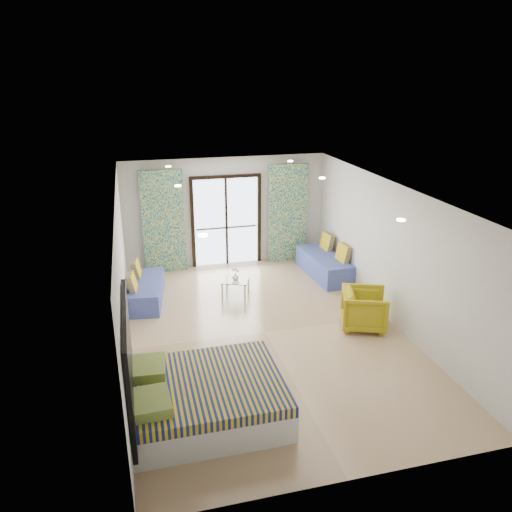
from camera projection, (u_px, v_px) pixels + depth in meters
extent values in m
cube|color=black|center=(225.00, 177.00, 12.00)|extent=(1.76, 0.08, 0.08)
cube|color=black|center=(193.00, 224.00, 12.20)|extent=(0.08, 0.08, 2.20)
cube|color=black|center=(259.00, 220.00, 12.59)|extent=(0.08, 0.08, 2.20)
cube|color=black|center=(226.00, 222.00, 12.39)|extent=(0.05, 0.06, 2.20)
cube|color=#595451|center=(226.00, 228.00, 12.46)|extent=(1.52, 0.03, 0.04)
cube|color=white|center=(163.00, 222.00, 11.85)|extent=(1.00, 0.10, 2.50)
cube|color=white|center=(288.00, 213.00, 12.57)|extent=(1.00, 0.10, 2.50)
cylinder|color=#FFE0B2|center=(203.00, 235.00, 6.34)|extent=(0.12, 0.12, 0.02)
cylinder|color=#FFE0B2|center=(401.00, 220.00, 6.99)|extent=(0.12, 0.12, 0.02)
cylinder|color=#FFE0B2|center=(178.00, 186.00, 9.06)|extent=(0.12, 0.12, 0.02)
cylinder|color=#FFE0B2|center=(322.00, 178.00, 9.71)|extent=(0.12, 0.12, 0.02)
cylinder|color=#FFE0B2|center=(168.00, 166.00, 10.88)|extent=(0.12, 0.12, 0.02)
cylinder|color=#FFE0B2|center=(290.00, 161.00, 11.53)|extent=(0.12, 0.12, 0.02)
cube|color=black|center=(129.00, 362.00, 6.53)|extent=(0.06, 2.10, 1.50)
cube|color=silver|center=(127.00, 319.00, 7.66)|extent=(0.02, 0.10, 0.10)
cube|color=silver|center=(207.00, 403.00, 7.06)|extent=(2.14, 1.71, 0.43)
cube|color=navy|center=(207.00, 386.00, 6.96)|extent=(2.12, 1.75, 0.16)
cube|color=#1A786A|center=(151.00, 403.00, 6.35)|extent=(0.51, 0.61, 0.15)
cube|color=#1A786A|center=(148.00, 368.00, 7.09)|extent=(0.52, 0.62, 0.15)
cube|color=#42519E|center=(147.00, 294.00, 10.61)|extent=(0.86, 1.71, 0.36)
cube|color=#42519E|center=(146.00, 284.00, 10.53)|extent=(0.84, 1.68, 0.09)
cube|color=navy|center=(132.00, 282.00, 10.07)|extent=(0.24, 0.43, 0.38)
cube|color=navy|center=(136.00, 268.00, 10.78)|extent=(0.24, 0.43, 0.38)
cube|color=#42519E|center=(324.00, 267.00, 11.95)|extent=(0.83, 1.88, 0.41)
cube|color=#42519E|center=(325.00, 258.00, 11.86)|extent=(0.81, 1.84, 0.10)
cube|color=navy|center=(343.00, 253.00, 11.47)|extent=(0.23, 0.47, 0.42)
cube|color=navy|center=(327.00, 242.00, 12.23)|extent=(0.23, 0.47, 0.42)
cylinder|color=silver|center=(222.00, 291.00, 10.72)|extent=(0.06, 0.06, 0.37)
cylinder|color=silver|center=(245.00, 292.00, 10.66)|extent=(0.06, 0.06, 0.37)
cylinder|color=silver|center=(227.00, 282.00, 11.18)|extent=(0.06, 0.06, 0.37)
cylinder|color=silver|center=(248.00, 283.00, 11.11)|extent=(0.06, 0.06, 0.37)
cube|color=#8CA59E|center=(235.00, 279.00, 10.85)|extent=(0.74, 0.74, 0.02)
sphere|color=white|center=(237.00, 271.00, 10.78)|extent=(0.06, 0.06, 0.06)
sphere|color=white|center=(236.00, 269.00, 10.82)|extent=(0.06, 0.06, 0.06)
sphere|color=white|center=(233.00, 269.00, 10.78)|extent=(0.06, 0.06, 0.06)
sphere|color=white|center=(235.00, 269.00, 10.72)|extent=(0.06, 0.06, 0.06)
imported|color=white|center=(236.00, 277.00, 10.77)|extent=(0.18, 0.19, 0.16)
imported|color=#AA9B15|center=(364.00, 307.00, 9.47)|extent=(1.00, 1.03, 0.83)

